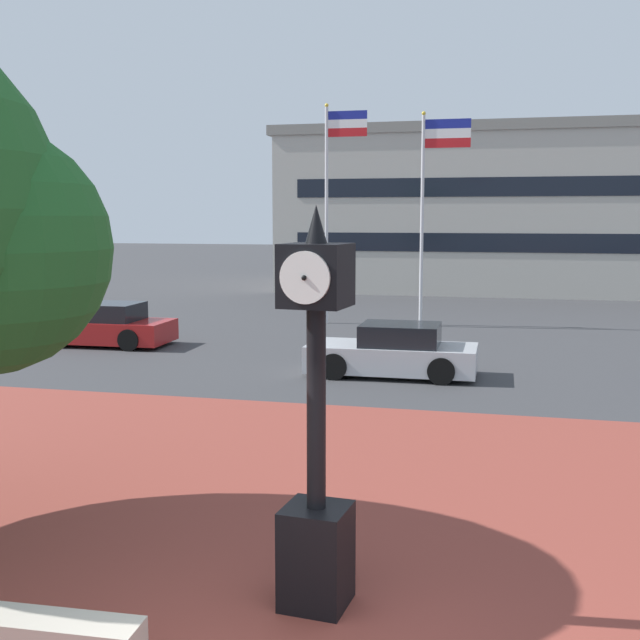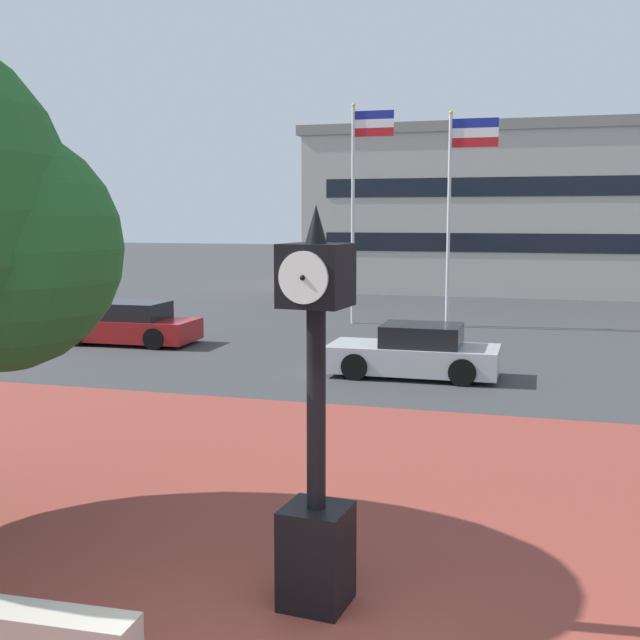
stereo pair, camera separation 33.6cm
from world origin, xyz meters
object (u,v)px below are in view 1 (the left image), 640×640
Objects in this scene: car_street_mid at (394,353)px; flagpole_primary at (331,196)px; car_street_near at (103,326)px; civic_building at (538,210)px; street_clock at (316,447)px; flagpole_secondary at (428,199)px.

car_street_mid is 10.46m from flagpole_primary.
civic_building reaches higher than car_street_near.
street_clock is 0.53× the size of flagpole_secondary.
street_clock is at bearing -145.90° from car_street_near.
car_street_near is (-10.12, 14.19, -1.06)m from street_clock.
flagpole_primary is 3.47m from flagpole_secondary.
car_street_near is 1.04× the size of car_street_mid.
car_street_near is 0.58× the size of flagpole_secondary.
car_street_mid is 0.55× the size of flagpole_secondary.
civic_building is (7.63, 15.86, -0.40)m from flagpole_primary.
car_street_near is 9.40m from flagpole_primary.
car_street_near is 0.16× the size of civic_building.
street_clock is at bearing -77.65° from flagpole_primary.
civic_building reaches higher than street_clock.
street_clock is 0.15× the size of civic_building.
street_clock reaches higher than car_street_mid.
street_clock is 0.51× the size of flagpole_primary.
car_street_near is 0.55× the size of flagpole_primary.
street_clock is 20.79m from flagpole_secondary.
street_clock is 21.26m from flagpole_primary.
car_street_mid is 9.77m from flagpole_secondary.
flagpole_primary is at bearing -115.68° from civic_building.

